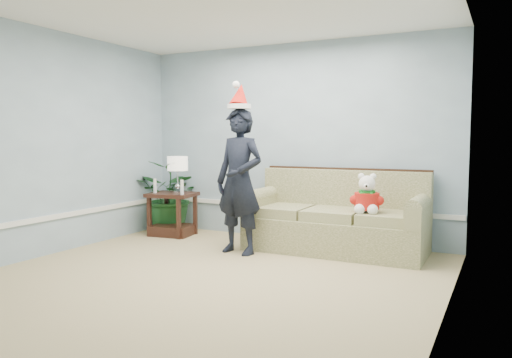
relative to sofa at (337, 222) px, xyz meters
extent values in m
cube|color=tan|center=(-0.78, -2.05, -0.37)|extent=(4.50, 5.00, 0.02)
cube|color=#A0BCCC|center=(-0.78, 0.46, 0.99)|extent=(4.50, 0.02, 2.70)
cube|color=#A0BCCC|center=(-3.04, -2.05, 0.99)|extent=(0.02, 5.00, 2.70)
cube|color=#A0BCCC|center=(1.48, -2.05, 0.99)|extent=(0.02, 5.00, 2.70)
cube|color=white|center=(-0.78, 0.44, 0.09)|extent=(4.48, 0.03, 0.06)
cube|color=white|center=(-3.02, -2.05, 0.09)|extent=(0.03, 4.98, 0.06)
cube|color=#58622E|center=(0.00, -0.06, -0.15)|extent=(2.18, 0.94, 0.41)
cube|color=#58622E|center=(-0.67, -0.11, 0.11)|extent=(0.64, 0.75, 0.12)
cube|color=#58622E|center=(0.00, -0.11, 0.11)|extent=(0.64, 0.75, 0.12)
cube|color=#58622E|center=(0.67, -0.11, 0.11)|extent=(0.64, 0.75, 0.12)
cube|color=#58622E|center=(0.00, 0.29, 0.34)|extent=(2.17, 0.22, 0.58)
cube|color=black|center=(0.00, 0.36, 0.63)|extent=(2.17, 0.07, 0.05)
cube|color=#58622E|center=(-0.99, -0.06, 0.18)|extent=(0.19, 0.93, 0.25)
cube|color=#58622E|center=(0.99, -0.06, 0.18)|extent=(0.19, 0.93, 0.25)
cube|color=#371C14|center=(-2.43, -0.12, 0.23)|extent=(0.70, 0.62, 0.05)
cube|color=#371C14|center=(-2.43, -0.12, -0.29)|extent=(0.64, 0.55, 0.14)
cube|color=#371C14|center=(-2.68, -0.32, -0.05)|extent=(0.06, 0.06, 0.62)
cube|color=#371C14|center=(-2.17, -0.32, -0.05)|extent=(0.06, 0.06, 0.62)
cube|color=#371C14|center=(-2.68, 0.09, -0.05)|extent=(0.06, 0.06, 0.62)
cube|color=#371C14|center=(-2.17, 0.09, -0.05)|extent=(0.06, 0.06, 0.62)
cylinder|color=silver|center=(-2.35, -0.08, 0.27)|extent=(0.14, 0.14, 0.03)
sphere|color=silver|center=(-2.35, -0.08, 0.35)|extent=(0.08, 0.08, 0.08)
cylinder|color=silver|center=(-2.35, -0.08, 0.48)|extent=(0.02, 0.02, 0.29)
cylinder|color=beige|center=(-2.35, -0.08, 0.68)|extent=(0.29, 0.29, 0.20)
cylinder|color=silver|center=(-2.64, -0.24, 0.31)|extent=(0.05, 0.05, 0.11)
cylinder|color=white|center=(-2.64, -0.24, 0.41)|extent=(0.05, 0.05, 0.09)
cylinder|color=silver|center=(-2.17, -0.24, 0.31)|extent=(0.05, 0.05, 0.11)
cylinder|color=white|center=(-2.17, -0.24, 0.41)|extent=(0.05, 0.05, 0.09)
imported|color=#1C5222|center=(-2.64, 0.16, 0.17)|extent=(1.01, 0.89, 1.07)
imported|color=black|center=(-1.02, -0.67, 0.52)|extent=(0.70, 0.51, 1.76)
cylinder|color=white|center=(-1.02, -0.67, 1.42)|extent=(0.29, 0.29, 0.06)
cone|color=red|center=(-1.02, -0.65, 1.56)|extent=(0.24, 0.31, 0.33)
sphere|color=white|center=(-1.02, -0.75, 1.67)|extent=(0.09, 0.09, 0.09)
sphere|color=white|center=(0.43, -0.21, 0.31)|extent=(0.27, 0.27, 0.27)
cylinder|color=red|center=(0.43, -0.21, 0.31)|extent=(0.34, 0.34, 0.19)
cylinder|color=#146A1E|center=(0.43, -0.21, 0.42)|extent=(0.22, 0.22, 0.03)
sphere|color=white|center=(0.35, -0.33, 0.23)|extent=(0.12, 0.12, 0.12)
sphere|color=white|center=(0.50, -0.33, 0.23)|extent=(0.12, 0.12, 0.12)
sphere|color=white|center=(0.43, -0.22, 0.51)|extent=(0.19, 0.19, 0.19)
sphere|color=black|center=(0.43, -0.33, 0.50)|extent=(0.03, 0.03, 0.03)
sphere|color=white|center=(0.36, -0.21, 0.60)|extent=(0.07, 0.07, 0.07)
sphere|color=white|center=(0.49, -0.21, 0.60)|extent=(0.07, 0.07, 0.07)
camera|label=1|loc=(1.87, -5.95, 1.05)|focal=35.00mm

